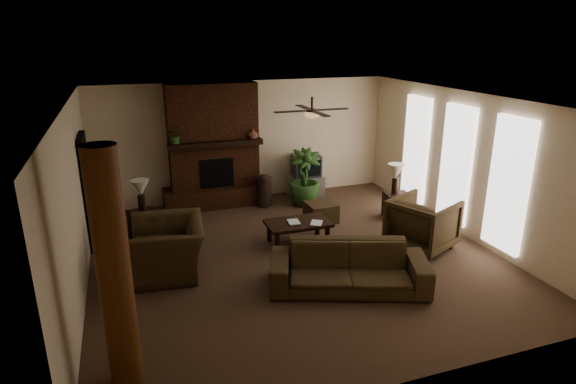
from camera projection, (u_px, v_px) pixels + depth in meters
name	position (u px, v px, depth m)	size (l,w,h in m)	color
room_shell	(296.00, 182.00, 8.19)	(7.00, 7.00, 7.00)	brown
fireplace	(214.00, 156.00, 10.91)	(2.40, 0.70, 2.80)	#4D2614
windows	(456.00, 165.00, 9.46)	(0.08, 3.65, 2.35)	white
log_column	(114.00, 272.00, 5.13)	(0.36, 0.36, 2.80)	brown
doorway	(88.00, 191.00, 8.85)	(0.10, 1.00, 2.10)	black
ceiling_fan	(312.00, 113.00, 8.23)	(1.35, 1.35, 0.37)	#2F1F15
sofa	(349.00, 260.00, 7.43)	(2.45, 0.71, 0.96)	#45331D
armchair_left	(167.00, 239.00, 7.91)	(1.36, 0.88, 1.19)	#45331D
armchair_right	(423.00, 221.00, 8.81)	(1.04, 0.97, 1.07)	#45331D
coffee_table	(298.00, 225.00, 9.09)	(1.20, 0.70, 0.43)	black
ottoman	(321.00, 212.00, 10.21)	(0.60, 0.60, 0.40)	#45331D
tv_stand	(305.00, 185.00, 11.82)	(0.85, 0.50, 0.50)	silver
tv	(306.00, 165.00, 11.66)	(0.68, 0.57, 0.52)	#363538
floor_vase	(264.00, 188.00, 11.02)	(0.34, 0.34, 0.77)	#2F201A
floor_plant	(304.00, 189.00, 11.13)	(0.74, 1.32, 0.74)	#2F5321
side_table_left	(144.00, 225.00, 9.34)	(0.50, 0.50, 0.55)	black
lamp_left	(141.00, 190.00, 9.07)	(0.37, 0.37, 0.65)	#2F1F15
side_table_right	(397.00, 206.00, 10.36)	(0.50, 0.50, 0.55)	black
lamp_right	(396.00, 173.00, 10.16)	(0.42, 0.42, 0.65)	#2F1F15
mantel_plant	(175.00, 136.00, 10.24)	(0.38, 0.42, 0.33)	#2F5321
mantel_vase	(253.00, 134.00, 10.77)	(0.22, 0.23, 0.22)	brown
book_a	(288.00, 216.00, 8.95)	(0.22, 0.03, 0.29)	#999999
book_b	(311.00, 216.00, 8.95)	(0.21, 0.02, 0.29)	#999999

